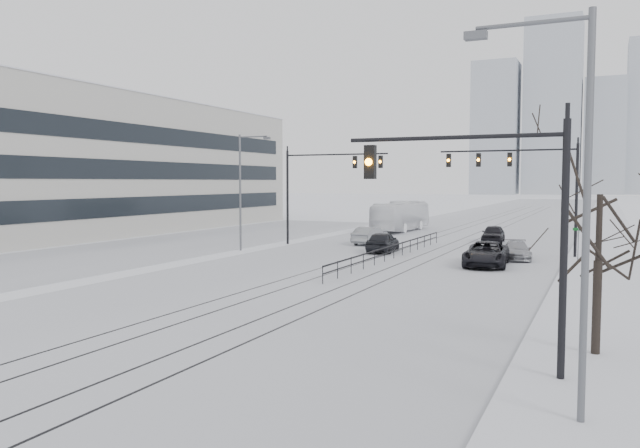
% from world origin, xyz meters
% --- Properties ---
extents(ground, '(500.00, 500.00, 0.00)m').
position_xyz_m(ground, '(0.00, 0.00, 0.00)').
color(ground, silver).
rests_on(ground, ground).
extents(road, '(22.00, 260.00, 0.02)m').
position_xyz_m(road, '(0.00, 60.00, 0.01)').
color(road, silver).
rests_on(road, ground).
extents(sidewalk_east, '(5.00, 260.00, 0.16)m').
position_xyz_m(sidewalk_east, '(13.50, 60.00, 0.08)').
color(sidewalk_east, silver).
rests_on(sidewalk_east, ground).
extents(curb, '(0.10, 260.00, 0.12)m').
position_xyz_m(curb, '(11.05, 60.00, 0.06)').
color(curb, gray).
rests_on(curb, ground).
extents(parking_strip, '(14.00, 60.00, 0.03)m').
position_xyz_m(parking_strip, '(-20.00, 35.00, 0.01)').
color(parking_strip, silver).
rests_on(parking_strip, ground).
extents(tram_rails, '(5.30, 180.00, 0.01)m').
position_xyz_m(tram_rails, '(-0.00, 40.00, 0.02)').
color(tram_rails, black).
rests_on(tram_rails, ground).
extents(office_building, '(20.20, 62.20, 14.11)m').
position_xyz_m(office_building, '(-37.97, 35.00, 7.06)').
color(office_building, beige).
rests_on(office_building, ground).
extents(skyline, '(96.00, 48.00, 72.00)m').
position_xyz_m(skyline, '(5.02, 273.63, 30.65)').
color(skyline, '#AAB1BA').
rests_on(skyline, ground).
extents(traffic_mast_near, '(6.10, 0.37, 7.00)m').
position_xyz_m(traffic_mast_near, '(10.79, 6.00, 4.56)').
color(traffic_mast_near, black).
rests_on(traffic_mast_near, ground).
extents(traffic_mast_ne, '(9.60, 0.37, 8.00)m').
position_xyz_m(traffic_mast_ne, '(8.15, 34.99, 5.76)').
color(traffic_mast_ne, black).
rests_on(traffic_mast_ne, ground).
extents(traffic_mast_nw, '(9.10, 0.37, 8.00)m').
position_xyz_m(traffic_mast_nw, '(-8.52, 36.00, 5.57)').
color(traffic_mast_nw, black).
rests_on(traffic_mast_nw, ground).
extents(street_light_east, '(2.73, 0.25, 9.00)m').
position_xyz_m(street_light_east, '(12.70, 3.00, 5.21)').
color(street_light_east, '#595B60').
rests_on(street_light_east, ground).
extents(street_light_west, '(2.73, 0.25, 9.00)m').
position_xyz_m(street_light_west, '(-12.20, 30.00, 5.21)').
color(street_light_west, '#595B60').
rests_on(street_light_west, ground).
extents(bare_tree, '(4.40, 4.40, 6.10)m').
position_xyz_m(bare_tree, '(13.20, 9.00, 4.49)').
color(bare_tree, black).
rests_on(bare_tree, ground).
extents(median_fence, '(0.06, 24.00, 1.00)m').
position_xyz_m(median_fence, '(0.00, 30.00, 0.53)').
color(median_fence, black).
rests_on(median_fence, ground).
extents(street_sign, '(0.70, 0.06, 2.40)m').
position_xyz_m(street_sign, '(11.80, 32.00, 1.61)').
color(street_sign, '#595B60').
rests_on(street_sign, ground).
extents(sedan_sb_inner, '(2.31, 4.79, 1.58)m').
position_xyz_m(sedan_sb_inner, '(-2.00, 33.46, 0.79)').
color(sedan_sb_inner, black).
rests_on(sedan_sb_inner, ground).
extents(sedan_sb_outer, '(1.90, 4.64, 1.50)m').
position_xyz_m(sedan_sb_outer, '(-4.93, 38.66, 0.75)').
color(sedan_sb_outer, gray).
rests_on(sedan_sb_outer, ground).
extents(sedan_nb_front, '(3.04, 5.80, 1.56)m').
position_xyz_m(sedan_nb_front, '(6.54, 28.69, 0.78)').
color(sedan_nb_front, black).
rests_on(sedan_nb_front, ground).
extents(sedan_nb_right, '(2.54, 4.54, 1.24)m').
position_xyz_m(sedan_nb_right, '(7.87, 33.08, 0.62)').
color(sedan_nb_right, '#98999F').
rests_on(sedan_nb_right, ground).
extents(sedan_nb_far, '(2.12, 4.60, 1.53)m').
position_xyz_m(sedan_nb_far, '(4.41, 44.62, 0.76)').
color(sedan_nb_far, black).
rests_on(sedan_nb_far, ground).
extents(box_truck, '(3.22, 11.64, 3.21)m').
position_xyz_m(box_truck, '(-6.82, 53.49, 1.61)').
color(box_truck, white).
rests_on(box_truck, ground).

